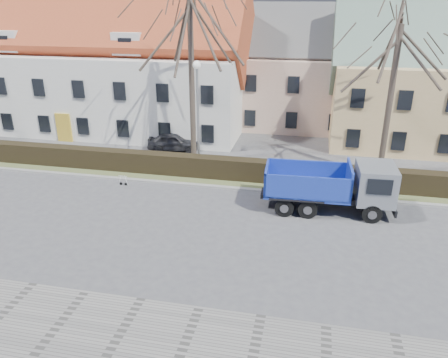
% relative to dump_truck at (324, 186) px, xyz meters
% --- Properties ---
extents(ground, '(120.00, 120.00, 0.00)m').
position_rel_dump_truck_xyz_m(ground, '(-6.51, -2.93, -1.37)').
color(ground, '#4B4B4E').
extents(sidewalk_near, '(80.00, 5.00, 0.08)m').
position_rel_dump_truck_xyz_m(sidewalk_near, '(-6.51, -11.43, -1.33)').
color(sidewalk_near, gray).
rests_on(sidewalk_near, ground).
extents(curb_far, '(80.00, 0.30, 0.12)m').
position_rel_dump_truck_xyz_m(curb_far, '(-6.51, 1.67, -1.31)').
color(curb_far, gray).
rests_on(curb_far, ground).
extents(grass_strip, '(80.00, 3.00, 0.10)m').
position_rel_dump_truck_xyz_m(grass_strip, '(-6.51, 3.27, -1.32)').
color(grass_strip, '#505B33').
rests_on(grass_strip, ground).
extents(hedge, '(60.00, 0.90, 1.30)m').
position_rel_dump_truck_xyz_m(hedge, '(-6.51, 3.07, -0.72)').
color(hedge, black).
rests_on(hedge, ground).
extents(building_white, '(26.80, 10.80, 9.50)m').
position_rel_dump_truck_xyz_m(building_white, '(-19.51, 13.07, 3.38)').
color(building_white, silver).
rests_on(building_white, ground).
extents(building_pink, '(10.80, 8.80, 8.00)m').
position_rel_dump_truck_xyz_m(building_pink, '(-2.51, 17.07, 2.63)').
color(building_pink, '#CDA691').
rests_on(building_pink, ground).
extents(tree_1, '(9.20, 9.20, 12.65)m').
position_rel_dump_truck_xyz_m(tree_1, '(-8.51, 5.57, 4.96)').
color(tree_1, '#3F352C').
rests_on(tree_1, ground).
extents(tree_2, '(8.00, 8.00, 11.00)m').
position_rel_dump_truck_xyz_m(tree_2, '(3.49, 5.57, 4.13)').
color(tree_2, '#3F352C').
rests_on(tree_2, ground).
extents(dump_truck, '(6.93, 2.83, 2.73)m').
position_rel_dump_truck_xyz_m(dump_truck, '(0.00, 0.00, 0.00)').
color(dump_truck, '#162D99').
rests_on(dump_truck, ground).
extents(streetlight, '(0.55, 0.55, 7.01)m').
position_rel_dump_truck_xyz_m(streetlight, '(-7.74, 4.07, 2.14)').
color(streetlight, '#959595').
rests_on(streetlight, ground).
extents(cart_frame, '(0.75, 0.44, 0.67)m').
position_rel_dump_truck_xyz_m(cart_frame, '(-11.78, 0.91, -1.03)').
color(cart_frame, silver).
rests_on(cart_frame, ground).
extents(parked_car_a, '(3.89, 2.10, 1.26)m').
position_rel_dump_truck_xyz_m(parked_car_a, '(-10.64, 7.72, -0.74)').
color(parked_car_a, '#26262A').
rests_on(parked_car_a, ground).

